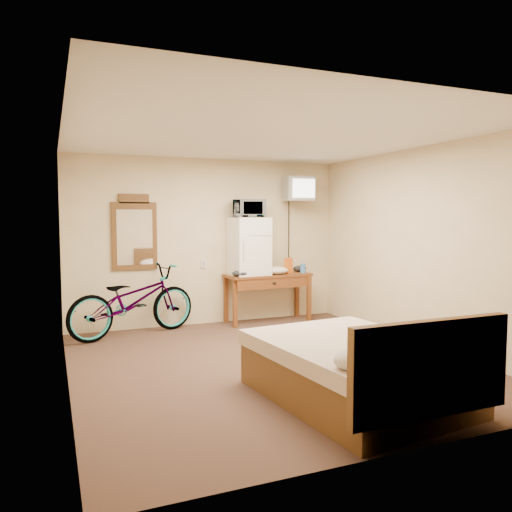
# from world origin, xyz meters

# --- Properties ---
(room) EXTENTS (4.60, 4.64, 2.50)m
(room) POSITION_xyz_m (-0.00, 0.00, 1.25)
(room) COLOR #462D23
(room) RESTS_ON ground
(desk) EXTENTS (1.35, 0.58, 0.75)m
(desk) POSITION_xyz_m (0.88, 2.00, 0.63)
(desk) COLOR brown
(desk) RESTS_ON floor
(mini_fridge) EXTENTS (0.55, 0.54, 0.87)m
(mini_fridge) POSITION_xyz_m (0.56, 2.03, 1.18)
(mini_fridge) COLOR white
(mini_fridge) RESTS_ON desk
(microwave) EXTENTS (0.57, 0.47, 0.27)m
(microwave) POSITION_xyz_m (0.56, 2.03, 1.76)
(microwave) COLOR white
(microwave) RESTS_ON mini_fridge
(snack_bag) EXTENTS (0.14, 0.11, 0.24)m
(snack_bag) POSITION_xyz_m (1.22, 2.01, 0.87)
(snack_bag) COLOR #DE5F13
(snack_bag) RESTS_ON desk
(blue_cup) EXTENTS (0.08, 0.08, 0.15)m
(blue_cup) POSITION_xyz_m (1.43, 1.93, 0.82)
(blue_cup) COLOR #3875BF
(blue_cup) RESTS_ON desk
(cloth_cream) EXTENTS (0.38, 0.29, 0.12)m
(cloth_cream) POSITION_xyz_m (0.98, 1.93, 0.81)
(cloth_cream) COLOR white
(cloth_cream) RESTS_ON desk
(cloth_dark_a) EXTENTS (0.26, 0.20, 0.10)m
(cloth_dark_a) POSITION_xyz_m (0.36, 1.85, 0.80)
(cloth_dark_a) COLOR black
(cloth_dark_a) RESTS_ON desk
(cloth_dark_b) EXTENTS (0.22, 0.18, 0.10)m
(cloth_dark_b) POSITION_xyz_m (1.47, 2.11, 0.80)
(cloth_dark_b) COLOR black
(cloth_dark_b) RESTS_ON desk
(crt_television) EXTENTS (0.48, 0.59, 0.37)m
(crt_television) POSITION_xyz_m (1.39, 2.02, 2.07)
(crt_television) COLOR black
(crt_television) RESTS_ON room
(wall_mirror) EXTENTS (0.64, 0.04, 1.08)m
(wall_mirror) POSITION_xyz_m (-1.10, 2.27, 1.40)
(wall_mirror) COLOR brown
(wall_mirror) RESTS_ON room
(bicycle) EXTENTS (1.96, 1.19, 0.97)m
(bicycle) POSITION_xyz_m (-1.20, 1.90, 0.49)
(bicycle) COLOR black
(bicycle) RESTS_ON floor
(bed) EXTENTS (1.58, 1.99, 0.90)m
(bed) POSITION_xyz_m (0.25, -1.38, 0.30)
(bed) COLOR brown
(bed) RESTS_ON floor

